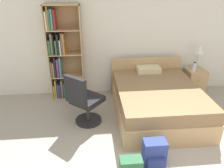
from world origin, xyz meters
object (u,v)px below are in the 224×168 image
(water_bottle, at_px, (194,67))
(backpack_blue, at_px, (154,154))
(office_chair, at_px, (84,101))
(bed, at_px, (156,99))
(nightstand, at_px, (194,81))
(table_lamp, at_px, (199,50))
(bookshelf, at_px, (61,55))

(water_bottle, bearing_deg, backpack_blue, -124.81)
(office_chair, height_order, water_bottle, office_chair)
(bed, relative_size, water_bottle, 8.76)
(nightstand, bearing_deg, table_lamp, 82.16)
(bed, distance_m, office_chair, 1.42)
(office_chair, bearing_deg, bed, 9.62)
(bed, height_order, nightstand, bed)
(nightstand, relative_size, table_lamp, 1.01)
(backpack_blue, bearing_deg, table_lamp, 54.80)
(office_chair, xyz_separation_m, nightstand, (2.55, 1.04, -0.19))
(bookshelf, relative_size, table_lamp, 3.52)
(bookshelf, relative_size, water_bottle, 8.81)
(table_lamp, bearing_deg, water_bottle, -130.17)
(bookshelf, height_order, office_chair, bookshelf)
(office_chair, bearing_deg, nightstand, 22.24)
(bed, xyz_separation_m, table_lamp, (1.16, 0.85, 0.72))
(bed, height_order, table_lamp, table_lamp)
(office_chair, bearing_deg, backpack_blue, -48.15)
(nightstand, distance_m, water_bottle, 0.43)
(nightstand, bearing_deg, office_chair, -157.76)
(water_bottle, bearing_deg, table_lamp, 49.83)
(nightstand, bearing_deg, bookshelf, 178.35)
(bed, bearing_deg, bookshelf, 154.57)
(bed, distance_m, water_bottle, 1.30)
(nightstand, height_order, backpack_blue, nightstand)
(bed, relative_size, office_chair, 2.00)
(bookshelf, height_order, backpack_blue, bookshelf)
(table_lamp, bearing_deg, bookshelf, 179.16)
(table_lamp, relative_size, backpack_blue, 1.38)
(table_lamp, height_order, water_bottle, table_lamp)
(bed, distance_m, nightstand, 1.41)
(backpack_blue, bearing_deg, bookshelf, 123.44)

